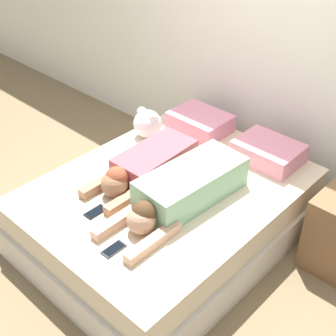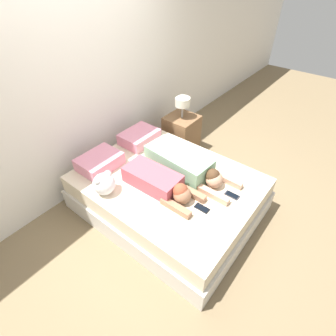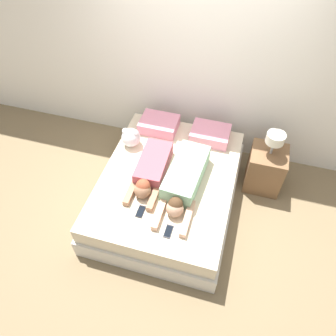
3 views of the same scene
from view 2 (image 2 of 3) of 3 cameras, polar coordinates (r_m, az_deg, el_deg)
The scene contains 11 objects.
ground_plane at distance 3.34m, azimuth 0.00°, elevation -8.45°, with size 12.00×12.00×0.00m, color #7F6B4C.
wall_back at distance 3.31m, azimuth -16.69°, elevation 17.11°, with size 12.00×0.06×2.60m.
bed at distance 3.16m, azimuth 0.00°, elevation -5.55°, with size 1.58×2.02×0.49m.
pillow_head_left at distance 3.21m, azimuth -14.67°, elevation 1.36°, with size 0.48×0.37×0.15m.
pillow_head_right at distance 3.56m, azimuth -6.25°, elevation 6.74°, with size 0.48×0.37×0.15m.
person_left at distance 2.80m, azimuth -1.71°, elevation -3.23°, with size 0.34×0.92×0.22m.
person_right at distance 3.01m, azimuth 3.71°, elevation 0.79°, with size 0.41×1.16×0.23m.
cell_phone_left at distance 2.68m, azimuth 7.41°, elevation -8.66°, with size 0.07×0.15×0.01m.
cell_phone_right at distance 2.87m, azimuth 13.76°, elevation -5.77°, with size 0.07×0.15×0.01m.
plush_toy at distance 2.82m, azimuth -13.75°, elevation -3.29°, with size 0.24×0.24×0.25m.
nightstand at distance 4.10m, azimuth 2.94°, elevation 7.75°, with size 0.44×0.44×0.89m.
Camera 2 is at (-1.74, -1.39, 2.48)m, focal length 28.00 mm.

